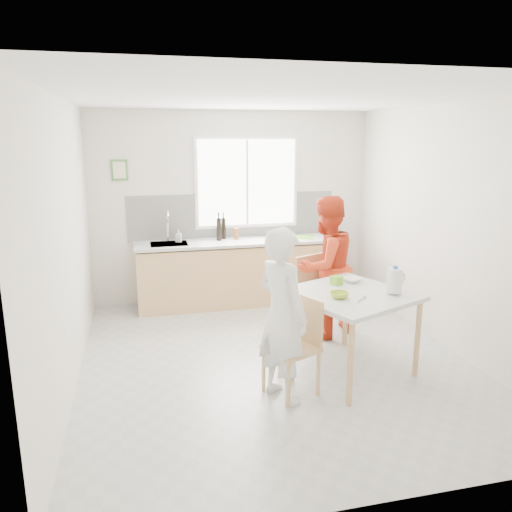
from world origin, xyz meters
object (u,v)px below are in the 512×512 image
at_px(bowl_green, 339,295).
at_px(wine_bottle_a, 219,229).
at_px(chair_left, 297,341).
at_px(chair_far, 317,294).
at_px(milk_jug, 395,280).
at_px(wine_bottle_b, 223,228).
at_px(bowl_white, 352,280).
at_px(dining_table, 349,301).
at_px(person_red, 325,267).
at_px(person_white, 282,315).

distance_m(bowl_green, wine_bottle_a, 2.67).
relative_size(chair_left, chair_far, 0.91).
bearing_deg(milk_jug, wine_bottle_b, 91.26).
relative_size(bowl_green, bowl_white, 0.94).
bearing_deg(chair_far, dining_table, -112.99).
distance_m(chair_far, wine_bottle_b, 1.92).
relative_size(person_red, bowl_green, 9.33).
xyz_separation_m(person_white, bowl_white, (0.97, 0.69, 0.06)).
relative_size(chair_left, milk_jug, 3.48).
relative_size(person_white, wine_bottle_a, 4.97).
bearing_deg(wine_bottle_a, bowl_green, -73.93).
height_order(chair_left, wine_bottle_a, wine_bottle_a).
bearing_deg(person_red, chair_left, 35.80).
relative_size(person_red, wine_bottle_a, 5.25).
xyz_separation_m(bowl_green, wine_bottle_a, (-0.74, 2.56, 0.21)).
distance_m(chair_left, bowl_white, 1.08).
relative_size(bowl_green, wine_bottle_a, 0.56).
bearing_deg(bowl_white, person_white, -144.54).
distance_m(chair_far, person_white, 1.49).
distance_m(person_white, person_red, 1.60).
xyz_separation_m(bowl_green, milk_jug, (0.57, -0.01, 0.11)).
height_order(person_red, wine_bottle_a, person_red).
xyz_separation_m(chair_left, wine_bottle_a, (-0.28, 2.71, 0.58)).
xyz_separation_m(person_red, milk_jug, (0.29, -1.10, 0.14)).
xyz_separation_m(bowl_white, milk_jug, (0.23, -0.48, 0.12)).
bearing_deg(wine_bottle_a, milk_jug, -62.95).
height_order(chair_far, wine_bottle_b, wine_bottle_b).
height_order(bowl_green, milk_jug, milk_jug).
relative_size(bowl_white, wine_bottle_a, 0.60).
distance_m(bowl_green, bowl_white, 0.58).
relative_size(dining_table, bowl_green, 7.93).
bearing_deg(person_white, chair_far, -55.80).
bearing_deg(wine_bottle_a, chair_far, -59.80).
relative_size(chair_far, milk_jug, 3.80).
distance_m(dining_table, wine_bottle_a, 2.62).
xyz_separation_m(bowl_green, bowl_white, (0.34, 0.47, -0.00)).
bearing_deg(person_white, wine_bottle_a, -21.09).
bearing_deg(dining_table, milk_jug, -17.69).
bearing_deg(chair_far, chair_left, -141.34).
xyz_separation_m(dining_table, bowl_white, (0.18, 0.35, 0.11)).
height_order(bowl_green, wine_bottle_b, wine_bottle_b).
distance_m(dining_table, person_red, 0.99).
height_order(bowl_white, wine_bottle_b, wine_bottle_b).
distance_m(chair_far, wine_bottle_a, 1.86).
bearing_deg(bowl_green, wine_bottle_a, 106.07).
relative_size(person_white, person_red, 0.95).
height_order(bowl_white, wine_bottle_a, wine_bottle_a).
xyz_separation_m(milk_jug, wine_bottle_b, (-1.23, 2.68, 0.09)).
distance_m(milk_jug, wine_bottle_b, 2.95).
height_order(person_red, milk_jug, person_red).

